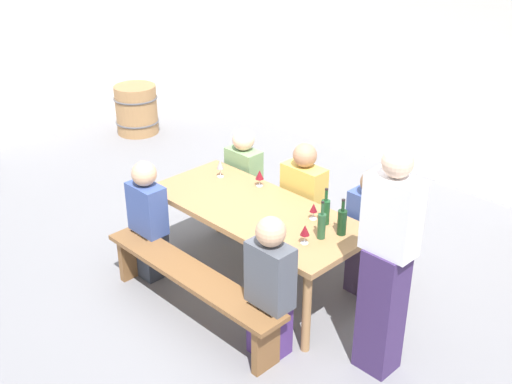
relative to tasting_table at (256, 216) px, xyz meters
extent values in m
plane|color=slate|center=(0.00, 0.00, -0.67)|extent=(24.00, 24.00, 0.00)
cube|color=silver|center=(0.00, 3.11, 0.93)|extent=(14.00, 0.20, 3.20)
cube|color=#9E7247|center=(0.00, 0.00, 0.05)|extent=(1.99, 0.87, 0.05)
cylinder|color=#9E7247|center=(-0.92, -0.38, -0.32)|extent=(0.07, 0.07, 0.70)
cylinder|color=#9E7247|center=(0.92, -0.38, -0.32)|extent=(0.07, 0.07, 0.70)
cylinder|color=#9E7247|center=(-0.92, 0.38, -0.32)|extent=(0.07, 0.07, 0.70)
cylinder|color=#9E7247|center=(0.92, 0.38, -0.32)|extent=(0.07, 0.07, 0.70)
cube|color=brown|center=(0.00, -0.74, -0.24)|extent=(1.89, 0.30, 0.04)
cube|color=brown|center=(-0.85, -0.74, -0.47)|extent=(0.06, 0.24, 0.41)
cube|color=brown|center=(0.85, -0.74, -0.47)|extent=(0.06, 0.24, 0.41)
cube|color=brown|center=(0.00, 0.74, -0.24)|extent=(1.89, 0.30, 0.04)
cube|color=brown|center=(-0.85, 0.74, -0.47)|extent=(0.06, 0.24, 0.41)
cube|color=brown|center=(0.85, 0.74, -0.47)|extent=(0.06, 0.24, 0.41)
cylinder|color=#143319|center=(0.78, 0.17, 0.18)|extent=(0.07, 0.07, 0.21)
cylinder|color=#143319|center=(0.78, 0.17, 0.33)|extent=(0.03, 0.03, 0.09)
cylinder|color=black|center=(0.78, 0.17, 0.38)|extent=(0.03, 0.03, 0.01)
cylinder|color=#194723|center=(0.58, 0.21, 0.18)|extent=(0.07, 0.07, 0.21)
cylinder|color=#194723|center=(0.58, 0.21, 0.33)|extent=(0.02, 0.02, 0.10)
cylinder|color=black|center=(0.58, 0.21, 0.39)|extent=(0.03, 0.03, 0.01)
cylinder|color=#234C2D|center=(0.71, 0.01, 0.18)|extent=(0.06, 0.06, 0.21)
cylinder|color=#234C2D|center=(0.71, 0.01, 0.33)|extent=(0.02, 0.02, 0.10)
cylinder|color=black|center=(0.71, 0.01, 0.39)|extent=(0.02, 0.02, 0.01)
cylinder|color=silver|center=(0.67, -0.14, 0.08)|extent=(0.06, 0.06, 0.01)
cylinder|color=silver|center=(0.67, -0.14, 0.12)|extent=(0.01, 0.01, 0.07)
cone|color=maroon|center=(0.67, -0.14, 0.19)|extent=(0.07, 0.07, 0.08)
cylinder|color=silver|center=(-0.28, 0.32, 0.08)|extent=(0.06, 0.06, 0.01)
cylinder|color=silver|center=(-0.28, 0.32, 0.11)|extent=(0.01, 0.01, 0.06)
cone|color=maroon|center=(-0.28, 0.32, 0.19)|extent=(0.08, 0.08, 0.08)
cylinder|color=silver|center=(-0.67, 0.20, 0.08)|extent=(0.06, 0.06, 0.01)
cylinder|color=silver|center=(-0.67, 0.20, 0.12)|extent=(0.01, 0.01, 0.08)
cone|color=#D18C93|center=(-0.67, 0.20, 0.20)|extent=(0.06, 0.06, 0.09)
cylinder|color=silver|center=(0.47, 0.20, 0.08)|extent=(0.06, 0.06, 0.01)
cylinder|color=silver|center=(0.47, 0.20, 0.11)|extent=(0.01, 0.01, 0.06)
cone|color=maroon|center=(0.47, 0.20, 0.18)|extent=(0.06, 0.06, 0.07)
cube|color=#313640|center=(-0.76, -0.59, -0.45)|extent=(0.26, 0.24, 0.45)
cube|color=#384C8C|center=(-0.76, -0.59, 0.00)|extent=(0.35, 0.20, 0.45)
sphere|color=tan|center=(-0.76, -0.59, 0.34)|extent=(0.22, 0.22, 0.22)
cube|color=#492D6F|center=(0.74, -0.59, -0.45)|extent=(0.26, 0.24, 0.45)
cube|color=#4C515B|center=(0.74, -0.59, 0.03)|extent=(0.34, 0.20, 0.50)
sphere|color=tan|center=(0.74, -0.59, 0.39)|extent=(0.22, 0.22, 0.22)
cube|color=navy|center=(-0.77, 0.59, -0.45)|extent=(0.27, 0.24, 0.45)
cube|color=#729966|center=(-0.77, 0.59, -0.01)|extent=(0.35, 0.20, 0.43)
sphere|color=beige|center=(-0.77, 0.59, 0.32)|extent=(0.22, 0.22, 0.22)
cube|color=#524855|center=(0.02, 0.59, -0.45)|extent=(0.31, 0.24, 0.45)
cube|color=gold|center=(0.02, 0.59, 0.03)|extent=(0.41, 0.20, 0.51)
sphere|color=#A87A5B|center=(0.02, 0.59, 0.39)|extent=(0.22, 0.22, 0.22)
cube|color=#453751|center=(0.76, 0.59, -0.45)|extent=(0.28, 0.24, 0.45)
cube|color=#384C8C|center=(0.76, 0.59, 0.02)|extent=(0.37, 0.20, 0.49)
sphere|color=#846047|center=(0.76, 0.59, 0.38)|extent=(0.22, 0.22, 0.22)
cube|color=#3A2756|center=(1.40, -0.13, -0.18)|extent=(0.27, 0.24, 1.00)
cube|color=silver|center=(1.40, -0.13, 0.60)|extent=(0.37, 0.20, 0.55)
sphere|color=beige|center=(1.40, -0.13, 0.98)|extent=(0.21, 0.21, 0.21)
cylinder|color=#9E7247|center=(-3.82, 1.42, -0.33)|extent=(0.58, 0.58, 0.68)
torus|color=#4C4C51|center=(-3.82, 1.42, -0.16)|extent=(0.61, 0.61, 0.02)
torus|color=#4C4C51|center=(-3.82, 1.42, -0.50)|extent=(0.61, 0.61, 0.02)
camera|label=1|loc=(3.37, -3.33, 2.60)|focal=44.48mm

